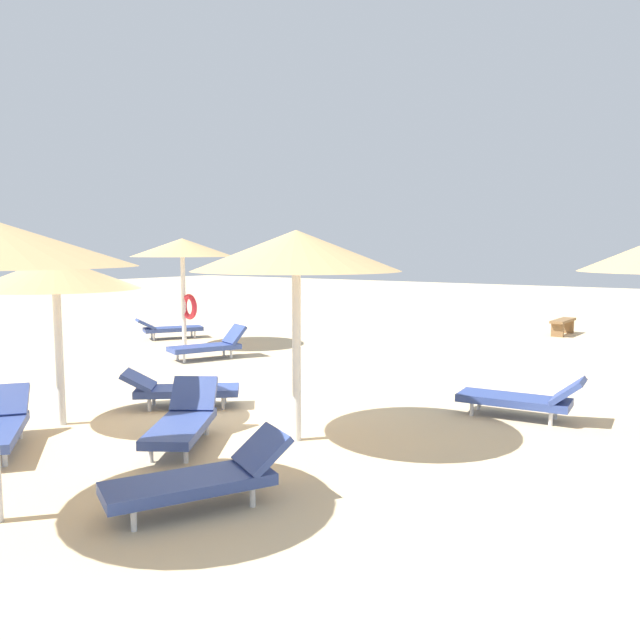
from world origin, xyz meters
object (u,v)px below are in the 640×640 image
lounger_1 (168,328)px  parasol_0 (55,274)px  lounger_0 (179,389)px  lounger_3 (523,399)px  lounger_7 (202,478)px  bench_0 (563,324)px  lounger_6 (210,346)px  parasol_1 (182,249)px  parasol_4 (296,251)px  lounger_4 (183,421)px

lounger_1 → parasol_0: bearing=-51.4°
parasol_0 → lounger_0: (0.68, 1.74, -1.97)m
lounger_0 → lounger_3: (4.95, 2.59, 0.01)m
parasol_0 → lounger_7: 4.57m
lounger_7 → bench_0: bearing=91.4°
parasol_0 → lounger_6: (-2.32, 5.48, -1.96)m
lounger_6 → lounger_7: (6.32, -6.49, -0.01)m
parasol_0 → lounger_1: bearing=128.6°
lounger_0 → parasol_1: bearing=136.3°
lounger_6 → bench_0: lounger_6 is taller
lounger_0 → lounger_1: size_ratio=0.95×
parasol_1 → parasol_4: parasol_1 is taller
lounger_0 → lounger_6: bearing=128.7°
parasol_4 → lounger_4: (-1.15, -1.05, -2.29)m
parasol_1 → lounger_6: bearing=-27.8°
parasol_4 → lounger_6: bearing=144.5°
parasol_4 → bench_0: (0.20, 13.48, -2.27)m
lounger_0 → lounger_4: (1.58, -1.38, 0.01)m
parasol_1 → lounger_4: bearing=-43.2°
lounger_0 → bench_0: 13.46m
parasol_4 → lounger_0: parasol_4 is taller
parasol_0 → bench_0: parasol_0 is taller
lounger_0 → bench_0: size_ratio=1.24×
parasol_0 → lounger_7: parasol_0 is taller
lounger_3 → lounger_6: bearing=171.7°
parasol_0 → parasol_4: parasol_4 is taller
lounger_4 → lounger_6: (-4.57, 5.12, -0.00)m
lounger_3 → lounger_7: size_ratio=0.98×
lounger_6 → lounger_7: size_ratio=0.99×
parasol_4 → lounger_7: 3.38m
parasol_0 → lounger_7: size_ratio=1.28×
lounger_4 → parasol_4: bearing=42.4°
parasol_4 → lounger_3: bearing=52.8°
parasol_1 → lounger_0: bearing=-43.7°
bench_0 → lounger_3: bearing=-79.2°
lounger_7 → bench_0: (-0.40, 15.89, 0.03)m
lounger_7 → lounger_1: bearing=139.8°
parasol_4 → lounger_3: 4.33m
parasol_1 → lounger_4: size_ratio=1.54×
bench_0 → parasol_4: bearing=-90.9°
bench_0 → lounger_1: bearing=-141.2°
lounger_7 → lounger_0: bearing=140.5°
lounger_3 → lounger_6: 8.03m
lounger_3 → bench_0: size_ratio=1.29×
parasol_0 → parasol_1: bearing=123.6°
lounger_0 → lounger_7: lounger_7 is taller
lounger_7 → bench_0: lounger_7 is taller
parasol_1 → lounger_1: bearing=153.3°
lounger_1 → lounger_0: bearing=-40.5°
parasol_0 → parasol_1: (-4.34, 6.55, 0.38)m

